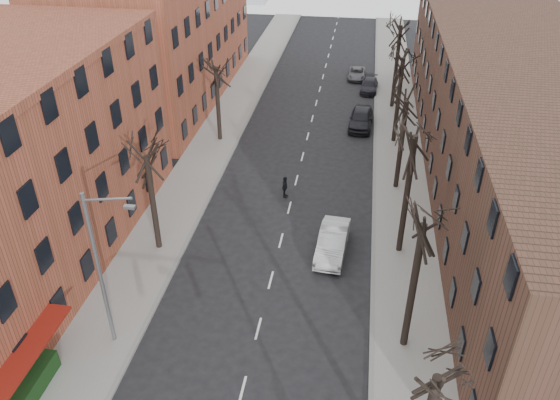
% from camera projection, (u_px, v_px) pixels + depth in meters
% --- Properties ---
extents(sidewalk_left, '(4.00, 90.00, 0.15)m').
position_uv_depth(sidewalk_left, '(219.00, 134.00, 49.32)').
color(sidewalk_left, gray).
rests_on(sidewalk_left, ground).
extents(sidewalk_right, '(4.00, 90.00, 0.15)m').
position_uv_depth(sidewalk_right, '(398.00, 147.00, 47.25)').
color(sidewalk_right, gray).
rests_on(sidewalk_right, ground).
extents(building_left_far, '(12.00, 28.00, 14.00)m').
position_uv_depth(building_left_far, '(159.00, 27.00, 54.20)').
color(building_left_far, brown).
rests_on(building_left_far, ground).
extents(building_right, '(12.00, 50.00, 10.00)m').
position_uv_depth(building_right, '(520.00, 124.00, 39.41)').
color(building_right, '#4B2D23').
rests_on(building_right, ground).
extents(awning_left, '(1.20, 7.00, 0.15)m').
position_uv_depth(awning_left, '(35.00, 399.00, 25.27)').
color(awning_left, maroon).
rests_on(awning_left, ground).
extents(tree_right_b, '(5.20, 5.20, 10.80)m').
position_uv_depth(tree_right_b, '(403.00, 345.00, 28.09)').
color(tree_right_b, black).
rests_on(tree_right_b, ground).
extents(tree_right_c, '(5.20, 5.20, 11.60)m').
position_uv_depth(tree_right_c, '(398.00, 251.00, 34.79)').
color(tree_right_c, black).
rests_on(tree_right_c, ground).
extents(tree_right_d, '(5.20, 5.20, 10.00)m').
position_uv_depth(tree_right_d, '(395.00, 188.00, 41.48)').
color(tree_right_d, black).
rests_on(tree_right_d, ground).
extents(tree_right_e, '(5.20, 5.20, 10.80)m').
position_uv_depth(tree_right_e, '(393.00, 142.00, 48.18)').
color(tree_right_e, black).
rests_on(tree_right_e, ground).
extents(tree_right_f, '(5.20, 5.20, 11.60)m').
position_uv_depth(tree_right_f, '(391.00, 107.00, 54.87)').
color(tree_right_f, black).
rests_on(tree_right_f, ground).
extents(tree_left_a, '(5.20, 5.20, 9.50)m').
position_uv_depth(tree_left_a, '(160.00, 248.00, 35.08)').
color(tree_left_a, black).
rests_on(tree_left_a, ground).
extents(tree_left_b, '(5.20, 5.20, 9.50)m').
position_uv_depth(tree_left_b, '(220.00, 140.00, 48.47)').
color(tree_left_b, black).
rests_on(tree_left_b, ground).
extents(streetlight, '(2.45, 0.22, 9.03)m').
position_uv_depth(streetlight, '(101.00, 266.00, 25.64)').
color(streetlight, slate).
rests_on(streetlight, ground).
extents(silver_sedan, '(2.06, 5.04, 1.63)m').
position_uv_depth(silver_sedan, '(332.00, 242.00, 34.27)').
color(silver_sedan, silver).
rests_on(silver_sedan, ground).
extents(parked_car_near, '(2.35, 5.18, 1.72)m').
position_uv_depth(parked_car_near, '(361.00, 118.00, 50.42)').
color(parked_car_near, black).
rests_on(parked_car_near, ground).
extents(parked_car_mid, '(2.00, 4.37, 1.24)m').
position_uv_depth(parked_car_mid, '(369.00, 85.00, 58.39)').
color(parked_car_mid, black).
rests_on(parked_car_mid, ground).
extents(parked_car_far, '(1.89, 4.06, 1.13)m').
position_uv_depth(parked_car_far, '(357.00, 73.00, 61.81)').
color(parked_car_far, '#56575D').
rests_on(parked_car_far, ground).
extents(pedestrian_crossing, '(0.50, 1.03, 1.70)m').
position_uv_depth(pedestrian_crossing, '(285.00, 187.00, 39.92)').
color(pedestrian_crossing, black).
rests_on(pedestrian_crossing, ground).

